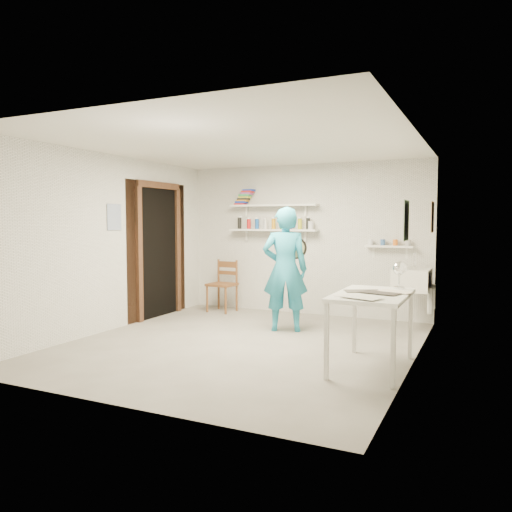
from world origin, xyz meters
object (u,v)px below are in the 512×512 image
at_px(wooden_chair, 222,285).
at_px(desk_lamp, 400,268).
at_px(belfast_sink, 412,279).
at_px(work_table, 371,331).
at_px(wall_clock, 296,248).
at_px(man, 285,269).

height_order(wooden_chair, desk_lamp, desk_lamp).
distance_m(belfast_sink, work_table, 2.08).
bearing_deg(desk_lamp, belfast_sink, 92.91).
relative_size(belfast_sink, wooden_chair, 0.67).
xyz_separation_m(belfast_sink, desk_lamp, (0.08, -1.59, 0.29)).
xyz_separation_m(wall_clock, wooden_chair, (-1.56, 0.70, -0.67)).
relative_size(man, desk_lamp, 11.65).
bearing_deg(belfast_sink, wall_clock, -158.50).
height_order(belfast_sink, wall_clock, wall_clock).
bearing_deg(wooden_chair, wall_clock, -19.87).
relative_size(wooden_chair, desk_lamp, 6.23).
xyz_separation_m(man, wooden_chair, (-1.48, 0.90, -0.39)).
bearing_deg(work_table, desk_lamp, 67.58).
relative_size(work_table, desk_lamp, 8.00).
bearing_deg(wooden_chair, belfast_sink, 2.08).
distance_m(work_table, desk_lamp, 0.79).
xyz_separation_m(wall_clock, desk_lamp, (1.56, -1.00, -0.13)).
bearing_deg(desk_lamp, work_table, -112.42).
distance_m(man, wooden_chair, 1.78).
xyz_separation_m(belfast_sink, work_table, (-0.11, -2.05, -0.31)).
bearing_deg(man, wooden_chair, -52.23).
relative_size(wall_clock, work_table, 0.26).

